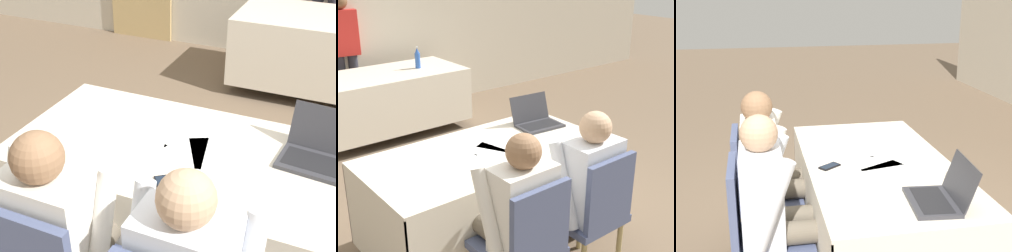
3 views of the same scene
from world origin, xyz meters
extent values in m
cube|color=beige|center=(0.00, 0.00, 0.73)|extent=(1.75, 0.89, 0.02)
cube|color=beige|center=(0.00, 0.44, 0.42)|extent=(1.75, 0.01, 0.61)
cube|color=beige|center=(-0.87, 0.00, 0.42)|extent=(0.01, 0.89, 0.61)
cylinder|color=#333333|center=(0.00, 0.00, 0.06)|extent=(0.06, 0.06, 0.11)
cube|color=beige|center=(0.43, 2.09, 0.42)|extent=(1.75, 0.01, 0.61)
cube|color=beige|center=(-0.43, 2.53, 0.42)|extent=(0.01, 0.89, 0.61)
cylinder|color=#333333|center=(0.43, 2.53, 0.06)|extent=(0.06, 0.06, 0.11)
cube|color=#333338|center=(0.61, 0.11, 0.75)|extent=(0.37, 0.26, 0.02)
cube|color=black|center=(0.61, 0.11, 0.76)|extent=(0.32, 0.19, 0.00)
cube|color=#333338|center=(0.63, 0.26, 0.86)|extent=(0.36, 0.11, 0.21)
cube|color=black|center=(0.63, 0.26, 0.86)|extent=(0.32, 0.09, 0.18)
cube|color=black|center=(0.02, -0.31, 0.75)|extent=(0.13, 0.14, 0.01)
cube|color=#192333|center=(0.02, -0.31, 0.75)|extent=(0.11, 0.13, 0.00)
cube|color=white|center=(-0.25, -0.10, 0.74)|extent=(0.31, 0.35, 0.00)
cube|color=white|center=(0.14, 0.02, 0.74)|extent=(0.32, 0.36, 0.00)
cube|color=white|center=(-0.01, -0.01, 0.74)|extent=(0.27, 0.33, 0.00)
cylinder|color=#665B4C|center=(-0.20, -0.55, 0.52)|extent=(0.13, 0.42, 0.13)
cylinder|color=#665B4C|center=(-0.38, -0.55, 0.52)|extent=(0.13, 0.42, 0.13)
cylinder|color=#665B4C|center=(-0.38, -0.37, 0.23)|extent=(0.10, 0.10, 0.45)
cube|color=silver|center=(-0.29, -0.73, 0.71)|extent=(0.36, 0.22, 0.52)
cylinder|color=silver|center=(-0.08, -0.69, 0.72)|extent=(0.08, 0.26, 0.54)
cylinder|color=silver|center=(-0.50, -0.69, 0.72)|extent=(0.08, 0.26, 0.54)
sphere|color=#8C6647|center=(-0.29, -0.73, 1.06)|extent=(0.20, 0.20, 0.20)
cylinder|color=silver|center=(0.08, -0.69, 0.72)|extent=(0.08, 0.26, 0.54)
sphere|color=tan|center=(0.29, -0.73, 1.06)|extent=(0.20, 0.20, 0.20)
cylinder|color=#33333D|center=(0.17, 3.28, 0.42)|extent=(0.12, 0.12, 0.85)
cylinder|color=#33333D|center=(0.32, 3.26, 0.42)|extent=(0.12, 0.12, 0.85)
camera|label=1|loc=(0.70, -1.80, 2.01)|focal=50.00mm
camera|label=2|loc=(-1.79, -2.45, 2.07)|focal=50.00mm
camera|label=3|loc=(2.64, -0.74, 1.79)|focal=50.00mm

